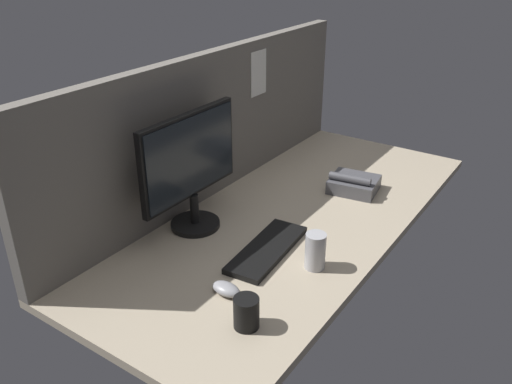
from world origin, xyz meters
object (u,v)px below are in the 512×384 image
mouse (226,289)px  mug_black_travel (246,313)px  monitor (191,166)px  keyboard (267,249)px  desk_phone (354,184)px  mug_steel (315,251)px

mouse → mug_black_travel: (-8.37, -13.32, 2.95)cm
monitor → keyboard: bearing=-89.4°
monitor → keyboard: size_ratio=1.25×
desk_phone → mug_black_travel: bearing=-173.0°
mug_steel → keyboard: bearing=93.4°
monitor → desk_phone: bearing=-31.3°
mouse → mug_steel: 31.43cm
monitor → mouse: size_ratio=4.84×
keyboard → mug_steel: bearing=-91.9°
mouse → desk_phone: 85.26cm
mouse → mug_steel: mug_steel is taller
keyboard → mug_steel: 18.37cm
mug_steel → desk_phone: (58.07, 13.40, -2.96)cm
mug_black_travel → desk_phone: (93.60, 11.54, -1.46)cm
desk_phone → mouse: bearing=178.8°
mouse → mug_steel: size_ratio=0.78×
mug_black_travel → mug_steel: (35.53, -1.85, 1.50)cm
monitor → mug_steel: monitor is taller
mug_black_travel → desk_phone: bearing=7.0°
mug_steel → desk_phone: mug_steel is taller
mug_black_travel → mug_steel: size_ratio=0.76×
keyboard → mug_black_travel: (-34.49, -15.75, 3.65)cm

